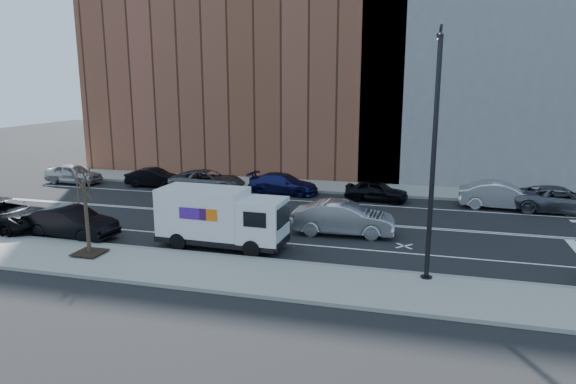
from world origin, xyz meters
The scene contains 21 objects.
ground centered at (0.00, 0.00, 0.00)m, with size 120.00×120.00×0.00m, color black.
sidewalk_near centered at (0.00, -8.80, 0.07)m, with size 44.00×3.60×0.15m, color gray.
sidewalk_far centered at (0.00, 8.80, 0.07)m, with size 44.00×3.60×0.15m, color gray.
curb_near centered at (0.00, -7.00, 0.08)m, with size 44.00×0.25×0.17m, color gray.
curb_far centered at (0.00, 7.00, 0.08)m, with size 44.00×0.25×0.17m, color gray.
road_markings centered at (0.00, 0.00, 0.00)m, with size 40.00×8.60×0.01m, color white, non-canonical shape.
bldg_brick centered at (-8.00, 15.60, 11.00)m, with size 26.00×10.00×22.00m, color brown.
bldg_concrete centered at (12.00, 15.60, 13.00)m, with size 20.00×10.00×26.00m, color slate.
streetlight centered at (7.00, -6.91, 5.08)m, with size 0.44×4.02×9.34m.
street_tree centered at (-7.00, -8.40, 1.45)m, with size 1.20×1.20×3.75m.
fedex_van centered at (-2.07, -5.60, 1.41)m, with size 5.97×2.28×2.69m.
far_parked_a centered at (-18.34, 5.45, 0.73)m, with size 1.72×4.28×1.46m, color #A2A2A7.
far_parked_b centered at (-11.93, 5.90, 0.67)m, with size 1.41×4.04×1.33m, color black.
far_parked_c centered at (-7.68, 5.57, 0.72)m, with size 2.39×5.19×1.44m, color #505258.
far_parked_d centered at (-2.40, 6.07, 0.69)m, with size 1.92×4.73×1.37m, color #15184C.
far_parked_e centered at (3.86, 5.52, 0.67)m, with size 1.58×3.92×1.34m, color black.
far_parked_f centered at (11.20, 5.46, 0.79)m, with size 1.68×4.82×1.59m, color silver.
far_parked_g centered at (14.40, 5.49, 0.74)m, with size 2.45×5.31×1.48m, color #4E5056.
driving_sedan centered at (2.98, -2.15, 0.82)m, with size 1.74×4.98×1.64m, color #A7A7AB.
near_parked_rear_a centered at (-9.64, -6.10, 0.76)m, with size 1.60×4.60×1.52m, color black.
near_parked_rear_b centered at (-13.92, -5.84, 0.78)m, with size 2.60×5.64×1.57m, color black.
Camera 1 is at (6.71, -26.43, 7.43)m, focal length 32.00 mm.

